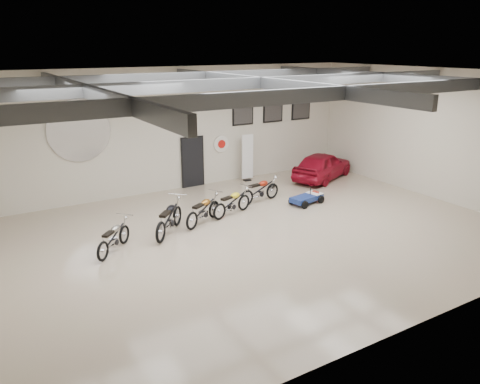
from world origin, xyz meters
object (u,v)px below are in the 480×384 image
motorcycle_yellow (232,202)px  motorcycle_red (260,190)px  motorcycle_gold (203,210)px  go_kart (309,195)px  motorcycle_silver (113,237)px  motorcycle_black (169,218)px  banner_stand (247,159)px  vintage_car (322,166)px

motorcycle_yellow → motorcycle_red: bearing=4.9°
motorcycle_gold → go_kart: (4.44, -0.16, -0.19)m
motorcycle_silver → motorcycle_gold: size_ratio=0.95×
motorcycle_black → go_kart: motorcycle_black is taller
banner_stand → motorcycle_black: 6.72m
banner_stand → vintage_car: size_ratio=0.55×
motorcycle_red → motorcycle_silver: bearing=-175.7°
motorcycle_silver → motorcycle_yellow: bearing=-33.0°
motorcycle_yellow → motorcycle_red: motorcycle_red is taller
motorcycle_black → go_kart: (5.78, 0.10, -0.24)m
motorcycle_silver → vintage_car: bearing=-29.0°
motorcycle_silver → motorcycle_yellow: 4.62m
motorcycle_silver → motorcycle_gold: bearing=-32.4°
motorcycle_black → motorcycle_yellow: (2.60, 0.49, -0.07)m
motorcycle_black → go_kart: size_ratio=1.26×
motorcycle_black → vintage_car: size_ratio=0.57×
motorcycle_gold → vintage_car: (7.09, 2.20, 0.13)m
motorcycle_red → vintage_car: 4.40m
motorcycle_gold → motorcycle_yellow: size_ratio=1.03×
motorcycle_silver → motorcycle_yellow: (4.52, 0.94, 0.01)m
banner_stand → motorcycle_silver: banner_stand is taller
banner_stand → go_kart: 3.94m
banner_stand → go_kart: (0.38, -3.86, -0.70)m
motorcycle_black → go_kart: bearing=-45.5°
banner_stand → motorcycle_silver: bearing=-146.4°
motorcycle_yellow → go_kart: (3.19, -0.38, -0.17)m
motorcycle_gold → motorcycle_red: bearing=-11.9°
motorcycle_gold → vintage_car: 7.43m
banner_stand → motorcycle_black: (-5.40, -3.97, -0.46)m
go_kart → motorcycle_black: bearing=170.3°
vintage_car → motorcycle_silver: bearing=81.9°
motorcycle_red → vintage_car: (4.21, 1.30, 0.13)m
banner_stand → motorcycle_gold: size_ratio=1.06×
motorcycle_red → motorcycle_gold: bearing=-173.0°
motorcycle_red → go_kart: 1.89m
motorcycle_yellow → vintage_car: size_ratio=0.50×
banner_stand → motorcycle_yellow: 4.50m
motorcycle_black → motorcycle_yellow: bearing=-36.0°
motorcycle_yellow → motorcycle_black: bearing=172.8°
vintage_car → go_kart: bearing=107.9°
motorcycle_black → vintage_car: (8.44, 2.47, 0.08)m
banner_stand → motorcycle_silver: size_ratio=1.12×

